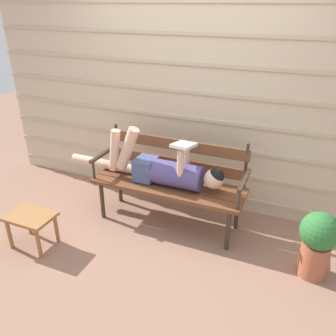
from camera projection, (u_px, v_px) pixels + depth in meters
ground_plane at (165, 226)px, 3.62m from camera, size 12.00×12.00×0.00m
house_siding at (190, 104)px, 3.68m from camera, size 4.81×0.08×2.27m
park_bench at (171, 177)px, 3.53m from camera, size 1.55×0.49×0.93m
reclining_person at (162, 169)px, 3.44m from camera, size 1.75×0.27×0.58m
footstool at (31, 221)px, 3.23m from camera, size 0.44×0.31×0.34m
potted_plant at (318, 241)px, 2.85m from camera, size 0.32×0.32×0.61m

